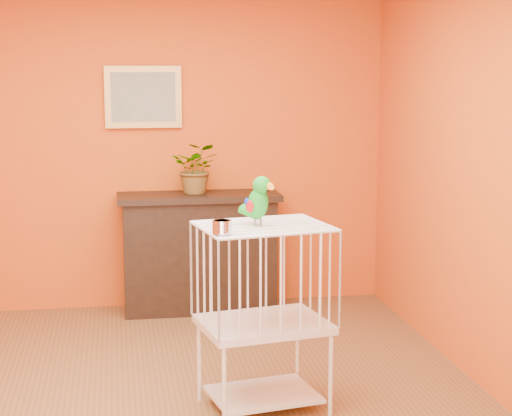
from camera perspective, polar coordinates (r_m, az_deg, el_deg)
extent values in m
plane|color=brown|center=(5.22, -6.26, -13.07)|extent=(4.50, 4.50, 0.00)
plane|color=#CE4713|center=(7.11, -7.46, 3.73)|extent=(4.00, 0.00, 4.00)
plane|color=#CE4713|center=(2.68, -4.04, -5.56)|extent=(4.00, 0.00, 4.00)
plane|color=#CE4713|center=(5.36, 15.35, 1.65)|extent=(0.00, 4.50, 4.50)
cube|color=black|center=(7.05, -3.79, -3.17)|extent=(1.23, 0.41, 0.92)
cube|color=black|center=(6.96, -3.83, 0.75)|extent=(1.31, 0.47, 0.05)
cube|color=black|center=(6.87, -3.64, -3.50)|extent=(0.86, 0.02, 0.46)
cube|color=#4E161B|center=(7.00, -5.83, -4.14)|extent=(0.05, 0.18, 0.29)
cube|color=#3E552A|center=(7.01, -5.16, -4.12)|extent=(0.05, 0.18, 0.29)
cube|color=#4E161B|center=(7.01, -4.41, -4.10)|extent=(0.05, 0.18, 0.29)
cube|color=#3E552A|center=(7.02, -3.57, -4.07)|extent=(0.05, 0.18, 0.29)
cube|color=#4E161B|center=(7.03, -2.74, -4.04)|extent=(0.05, 0.18, 0.29)
imported|color=#26722D|center=(6.96, -4.00, 2.32)|extent=(0.47, 0.50, 0.33)
cube|color=#C18E45|center=(7.05, -7.53, 7.35)|extent=(0.62, 0.03, 0.50)
cube|color=gray|center=(7.04, -7.53, 7.34)|extent=(0.52, 0.01, 0.40)
cube|color=silver|center=(5.15, 0.49, -12.30)|extent=(0.68, 0.57, 0.02)
cube|color=silver|center=(5.01, 0.50, -7.76)|extent=(0.80, 0.67, 0.04)
cube|color=silver|center=(4.87, 0.51, -1.23)|extent=(0.80, 0.67, 0.01)
cylinder|color=silver|center=(4.78, -2.13, -12.03)|extent=(0.03, 0.03, 0.49)
cylinder|color=silver|center=(5.00, 5.00, -11.08)|extent=(0.03, 0.03, 0.49)
cylinder|color=silver|center=(5.22, -3.81, -10.16)|extent=(0.03, 0.03, 0.49)
cylinder|color=silver|center=(5.42, 2.79, -9.40)|extent=(0.03, 0.03, 0.49)
cylinder|color=silver|center=(4.60, -2.28, -1.27)|extent=(0.10, 0.10, 0.07)
cylinder|color=#59544C|center=(4.85, -0.07, -1.00)|extent=(0.01, 0.01, 0.04)
cylinder|color=#59544C|center=(4.88, 0.31, -0.93)|extent=(0.01, 0.01, 0.04)
ellipsoid|color=#0D8B21|center=(4.85, 0.12, 0.29)|extent=(0.18, 0.19, 0.21)
ellipsoid|color=#0D8B21|center=(4.81, 0.39, 1.54)|extent=(0.14, 0.14, 0.10)
cone|color=orange|center=(4.78, 0.80, 1.35)|extent=(0.08, 0.08, 0.07)
cone|color=black|center=(4.79, 0.70, 1.15)|extent=(0.04, 0.04, 0.03)
sphere|color=black|center=(4.77, 0.25, 1.61)|extent=(0.01, 0.01, 0.01)
sphere|color=black|center=(4.82, 0.84, 1.69)|extent=(0.01, 0.01, 0.01)
ellipsoid|color=#A50C0C|center=(4.82, -0.44, 0.12)|extent=(0.06, 0.06, 0.07)
ellipsoid|color=navy|center=(4.90, 0.52, 0.27)|extent=(0.06, 0.06, 0.07)
cone|color=#0D8B21|center=(4.91, -0.45, -0.41)|extent=(0.14, 0.15, 0.11)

